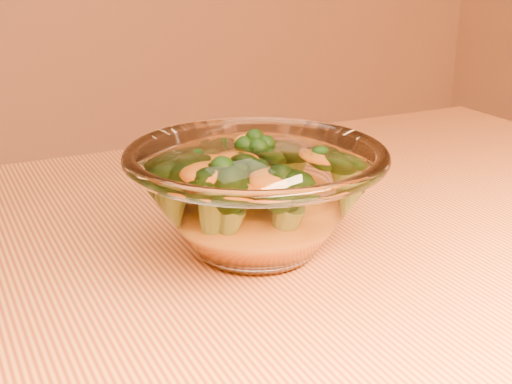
% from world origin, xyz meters
% --- Properties ---
extents(glass_bowl, '(0.20, 0.20, 0.09)m').
position_xyz_m(glass_bowl, '(0.10, 0.07, 0.80)').
color(glass_bowl, white).
rests_on(glass_bowl, table).
extents(cheese_sauce, '(0.11, 0.11, 0.03)m').
position_xyz_m(cheese_sauce, '(0.10, 0.07, 0.78)').
color(cheese_sauce, orange).
rests_on(cheese_sauce, glass_bowl).
extents(broccoli_heap, '(0.14, 0.13, 0.06)m').
position_xyz_m(broccoli_heap, '(0.09, 0.08, 0.81)').
color(broccoli_heap, black).
rests_on(broccoli_heap, cheese_sauce).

